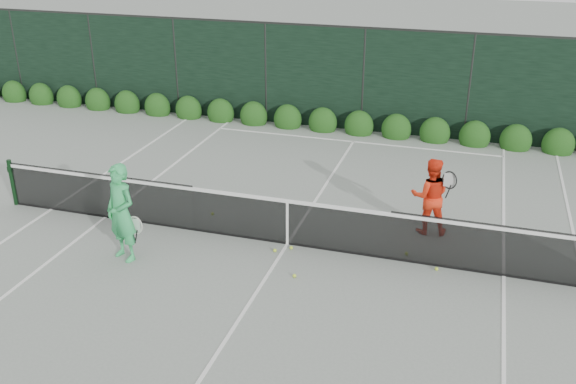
% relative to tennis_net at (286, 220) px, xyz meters
% --- Properties ---
extents(ground, '(80.00, 80.00, 0.00)m').
position_rel_tennis_net_xyz_m(ground, '(0.02, 0.00, -0.53)').
color(ground, gray).
rests_on(ground, ground).
extents(tennis_net, '(12.90, 0.10, 1.07)m').
position_rel_tennis_net_xyz_m(tennis_net, '(0.00, 0.00, 0.00)').
color(tennis_net, black).
rests_on(tennis_net, ground).
extents(player_woman, '(0.81, 0.68, 1.90)m').
position_rel_tennis_net_xyz_m(player_woman, '(-2.76, -1.41, 0.42)').
color(player_woman, '#36BA64').
rests_on(player_woman, ground).
extents(player_man, '(0.94, 0.74, 1.61)m').
position_rel_tennis_net_xyz_m(player_man, '(2.62, 1.37, 0.28)').
color(player_man, '#FC3315').
rests_on(player_man, ground).
extents(court_lines, '(11.03, 23.83, 0.01)m').
position_rel_tennis_net_xyz_m(court_lines, '(0.02, 0.00, -0.53)').
color(court_lines, white).
rests_on(court_lines, ground).
extents(windscreen_fence, '(32.00, 21.07, 3.06)m').
position_rel_tennis_net_xyz_m(windscreen_fence, '(0.02, -2.71, 0.98)').
color(windscreen_fence, black).
rests_on(windscreen_fence, ground).
extents(hedge_row, '(31.66, 0.65, 0.94)m').
position_rel_tennis_net_xyz_m(hedge_row, '(0.02, 7.15, -0.30)').
color(hedge_row, '#173D10').
rests_on(hedge_row, ground).
extents(tennis_balls, '(4.94, 2.01, 0.07)m').
position_rel_tennis_net_xyz_m(tennis_balls, '(0.65, -0.13, -0.50)').
color(tennis_balls, '#C1E432').
rests_on(tennis_balls, ground).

